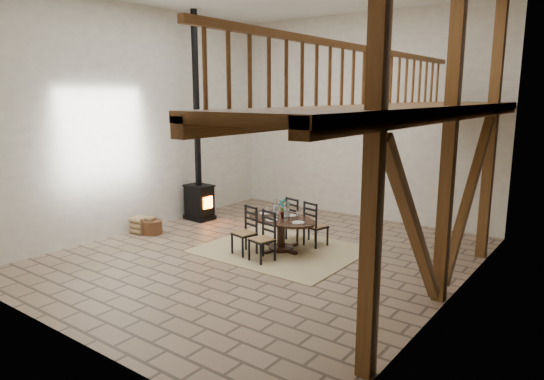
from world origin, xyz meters
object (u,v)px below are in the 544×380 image
Objects in this scene: dining_table at (281,231)px; wood_stove at (199,175)px; log_basket at (152,226)px; log_stack at (140,225)px.

dining_table is 0.39× the size of wood_stove.
log_basket is at bearing -83.89° from wood_stove.
log_basket is (-3.02, -0.75, -0.23)m from dining_table.
log_basket is 1.16× the size of log_stack.
log_stack is at bearing -92.18° from wood_stove.
log_basket is at bearing -153.60° from dining_table.
dining_table is at bearing 13.93° from log_basket.
wood_stove reaches higher than dining_table.
log_stack is (-0.24, -0.13, 0.02)m from log_basket.
log_stack is at bearing -152.43° from dining_table.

